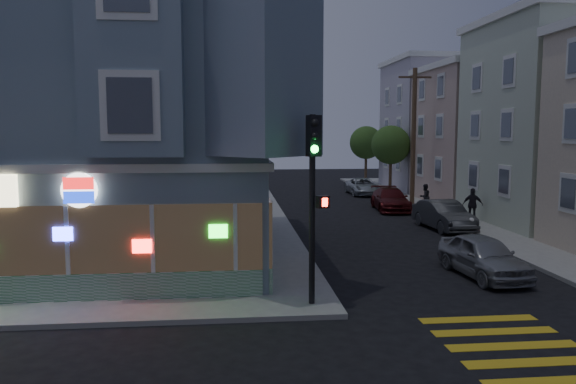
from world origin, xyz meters
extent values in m
plane|color=black|center=(0.00, 0.00, 0.00)|extent=(120.00, 120.00, 0.00)
cube|color=gray|center=(-13.50, 23.00, 0.07)|extent=(33.00, 42.00, 0.15)
cube|color=gray|center=(23.00, 23.00, 0.07)|extent=(24.00, 42.00, 0.15)
cube|color=slate|center=(-6.00, 11.00, 5.65)|extent=(14.00, 14.00, 11.00)
cube|color=silver|center=(-6.00, 11.00, 4.00)|extent=(14.30, 14.30, 0.25)
cube|color=#196B33|center=(-6.00, 3.95, 0.55)|extent=(13.60, 0.12, 0.80)
cube|color=#382B1E|center=(-6.00, 3.95, 1.95)|extent=(13.60, 0.10, 2.00)
cylinder|color=white|center=(-4.40, 3.87, 3.40)|extent=(1.00, 0.12, 1.00)
cube|color=#B99C8F|center=(19.50, 25.00, 4.65)|extent=(12.00, 8.60, 9.00)
cube|color=#A9A1B1|center=(19.50, 34.00, 5.40)|extent=(12.00, 8.60, 10.50)
cylinder|color=#4C3826|center=(12.00, 24.00, 4.65)|extent=(0.30, 0.30, 9.00)
cube|color=#4C3826|center=(12.00, 24.00, 8.55)|extent=(2.20, 0.12, 0.12)
cylinder|color=#4C3826|center=(12.20, 30.00, 1.75)|extent=(0.24, 0.24, 3.20)
sphere|color=#2A4F1C|center=(12.20, 30.00, 3.95)|extent=(3.00, 3.00, 3.00)
cylinder|color=#4C3826|center=(12.20, 38.00, 1.75)|extent=(0.24, 0.24, 3.20)
sphere|color=#2A4F1C|center=(12.20, 38.00, 3.95)|extent=(3.00, 3.00, 3.00)
imported|color=black|center=(11.94, 21.34, 0.94)|extent=(0.94, 0.84, 1.58)
imported|color=black|center=(12.93, 16.56, 1.05)|extent=(1.15, 0.78, 1.81)
imported|color=#94979B|center=(8.60, 5.91, 0.73)|extent=(2.06, 4.40, 1.46)
imported|color=#333538|center=(10.70, 15.00, 0.75)|extent=(1.97, 4.67, 1.50)
imported|color=#4F1214|center=(9.95, 22.06, 0.70)|extent=(2.35, 4.99, 1.41)
imported|color=#B0B8BC|center=(10.24, 30.77, 0.65)|extent=(2.17, 4.68, 1.30)
cylinder|color=black|center=(2.16, 3.06, 2.84)|extent=(0.17, 0.17, 5.38)
cube|color=black|center=(2.16, 2.82, 4.94)|extent=(0.43, 0.40, 1.13)
sphere|color=black|center=(2.16, 2.65, 5.29)|extent=(0.22, 0.22, 0.22)
sphere|color=black|center=(2.16, 2.65, 4.94)|extent=(0.22, 0.22, 0.22)
sphere|color=#19F23F|center=(2.16, 2.65, 4.58)|extent=(0.22, 0.22, 0.22)
cube|color=black|center=(2.43, 2.86, 3.11)|extent=(0.40, 0.32, 0.34)
cube|color=#FF2614|center=(2.43, 2.75, 3.11)|extent=(0.24, 0.02, 0.24)
cylinder|color=silver|center=(11.30, 13.00, 0.45)|extent=(0.24, 0.24, 0.60)
sphere|color=silver|center=(11.30, 13.00, 0.80)|extent=(0.26, 0.26, 0.26)
cylinder|color=silver|center=(11.30, 13.00, 0.50)|extent=(0.45, 0.12, 0.12)
camera|label=1|loc=(-0.09, -12.45, 5.10)|focal=35.00mm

